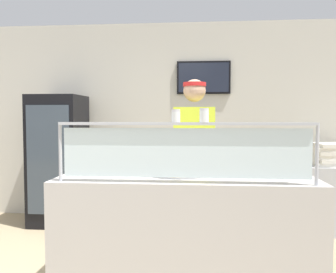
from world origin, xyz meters
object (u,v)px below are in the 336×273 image
(pizza_tray, at_px, (177,172))
(pizza_server, at_px, (180,170))
(pepper_flake_shaker, at_px, (204,116))
(worker_figure, at_px, (195,160))
(parmesan_shaker, at_px, (176,117))
(pizza_box_stack, at_px, (333,154))
(drink_fridge, at_px, (59,160))

(pizza_tray, bearing_deg, pizza_server, -38.78)
(pepper_flake_shaker, distance_m, worker_figure, 1.00)
(pizza_server, bearing_deg, pepper_flake_shaker, -66.13)
(parmesan_shaker, xyz_separation_m, pizza_box_stack, (1.78, 2.05, -0.46))
(parmesan_shaker, xyz_separation_m, drink_fridge, (-1.70, 2.09, -0.56))
(pepper_flake_shaker, bearing_deg, pizza_server, 116.13)
(parmesan_shaker, distance_m, pizza_box_stack, 2.75)
(drink_fridge, bearing_deg, pepper_flake_shaker, -47.89)
(pizza_box_stack, bearing_deg, pepper_flake_shaker, -127.76)
(drink_fridge, distance_m, pizza_box_stack, 3.48)
(pizza_tray, relative_size, parmesan_shaker, 5.64)
(pepper_flake_shaker, xyz_separation_m, drink_fridge, (-1.89, 2.09, -0.57))
(pepper_flake_shaker, height_order, drink_fridge, drink_fridge)
(pepper_flake_shaker, relative_size, worker_figure, 0.05)
(parmesan_shaker, height_order, worker_figure, worker_figure)
(drink_fridge, bearing_deg, pizza_tray, -45.26)
(pizza_tray, relative_size, pizza_server, 1.79)
(drink_fridge, relative_size, pizza_box_stack, 3.57)
(pepper_flake_shaker, bearing_deg, worker_figure, 94.86)
(pizza_server, relative_size, pizza_box_stack, 0.59)
(pizza_tray, bearing_deg, pizza_box_stack, 42.68)
(parmesan_shaker, relative_size, pepper_flake_shaker, 0.92)
(pizza_tray, xyz_separation_m, drink_fridge, (-1.68, 1.70, -0.12))
(pizza_tray, height_order, pizza_server, pizza_server)
(pizza_tray, bearing_deg, drink_fridge, 134.74)
(pizza_tray, height_order, pizza_box_stack, pizza_box_stack)
(parmesan_shaker, bearing_deg, pizza_box_stack, 49.01)
(worker_figure, height_order, pizza_box_stack, worker_figure)
(worker_figure, bearing_deg, pizza_tray, -104.21)
(parmesan_shaker, bearing_deg, worker_figure, 82.74)
(pizza_server, bearing_deg, pizza_tray, 138.96)
(worker_figure, relative_size, pizza_box_stack, 3.72)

